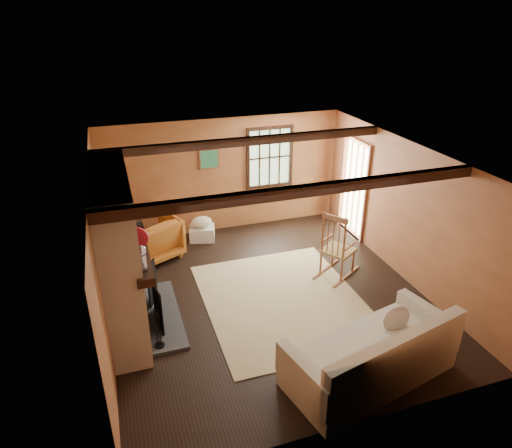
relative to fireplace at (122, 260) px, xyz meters
name	(u,v)px	position (x,y,z in m)	size (l,w,h in m)	color
ground	(267,296)	(2.23, 0.00, -1.10)	(5.50, 5.50, 0.00)	black
room_envelope	(276,199)	(2.45, 0.26, 0.53)	(5.02, 5.52, 2.44)	#B0643E
fireplace	(122,260)	(0.00, 0.00, 0.00)	(1.02, 2.30, 2.40)	#9F473D
rug	(283,300)	(2.43, -0.20, -1.10)	(2.50, 3.00, 0.01)	tan
rocking_chair	(337,249)	(3.61, 0.26, -0.58)	(1.00, 0.87, 1.24)	tan
sofa	(374,358)	(2.89, -2.17, -0.78)	(2.42, 1.48, 0.91)	beige
firewood_pile	(129,244)	(0.15, 2.39, -0.99)	(0.65, 0.12, 0.24)	brown
laundry_basket	(202,233)	(1.63, 2.35, -0.95)	(0.50, 0.38, 0.30)	white
basket_pillow	(202,222)	(1.63, 2.35, -0.70)	(0.43, 0.34, 0.21)	beige
armchair	(153,238)	(0.61, 1.94, -0.69)	(0.87, 0.90, 0.82)	#BF6026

